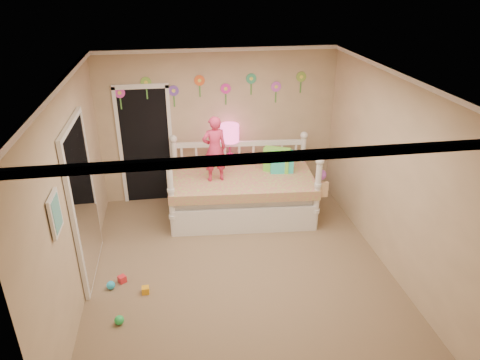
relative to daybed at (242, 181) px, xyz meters
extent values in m
cube|color=#7F684C|center=(-0.27, -1.43, -0.63)|extent=(4.00, 4.50, 0.01)
cube|color=white|center=(-0.27, -1.43, 1.97)|extent=(4.00, 4.50, 0.01)
cube|color=tan|center=(-0.27, 0.82, 0.67)|extent=(4.00, 0.01, 2.60)
cube|color=tan|center=(-2.27, -1.43, 0.67)|extent=(0.01, 4.50, 2.60)
cube|color=tan|center=(1.73, -1.43, 0.67)|extent=(0.01, 4.50, 2.60)
cube|color=#27C7B1|center=(0.67, 0.06, 0.26)|extent=(0.38, 0.16, 0.37)
cube|color=#79E044|center=(0.60, 0.13, 0.27)|extent=(0.45, 0.33, 0.40)
imported|color=#DA315B|center=(-0.44, -0.04, 0.59)|extent=(0.41, 0.30, 1.04)
cube|color=white|center=(-0.11, 0.64, -0.29)|extent=(0.43, 0.34, 0.68)
sphere|color=#CF1B67|center=(-0.11, 0.64, 0.14)|extent=(0.19, 0.19, 0.19)
cylinder|color=#CF1B67|center=(-0.11, 0.64, 0.34)|extent=(0.03, 0.03, 0.40)
cylinder|color=#FC4B9F|center=(-0.11, 0.64, 0.60)|extent=(0.32, 0.32, 0.30)
cube|color=black|center=(-1.52, 0.80, 0.40)|extent=(0.90, 0.04, 2.07)
cube|color=white|center=(-2.23, -1.13, 0.42)|extent=(0.07, 1.30, 2.10)
cube|color=white|center=(-2.24, -2.33, 0.92)|extent=(0.05, 0.34, 0.42)
camera|label=1|loc=(-1.04, -6.29, 3.07)|focal=32.85mm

